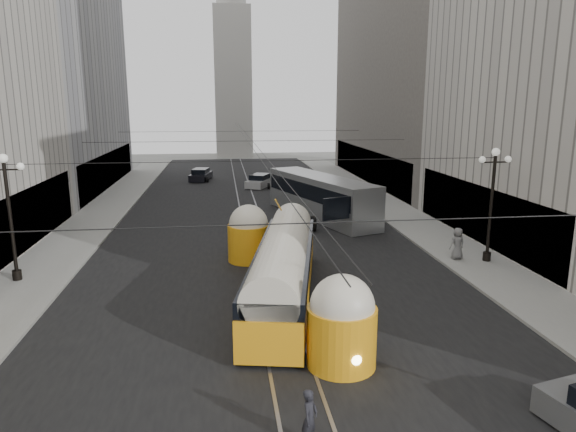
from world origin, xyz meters
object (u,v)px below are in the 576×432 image
object	(u,v)px
city_bus	(321,195)
pedestrian_sidewalk_right	(457,244)
streetcar	(284,266)
pedestrian_crossing_a	(310,418)

from	to	relation	value
city_bus	pedestrian_sidewalk_right	world-z (taller)	city_bus
streetcar	pedestrian_crossing_a	xyz separation A→B (m)	(-0.54, -10.31, -0.82)
city_bus	pedestrian_sidewalk_right	distance (m)	13.58
streetcar	pedestrian_sidewalk_right	distance (m)	11.50
pedestrian_crossing_a	streetcar	bearing A→B (deg)	29.74
pedestrian_crossing_a	pedestrian_sidewalk_right	distance (m)	18.55
pedestrian_sidewalk_right	city_bus	bearing A→B (deg)	-77.36
streetcar	pedestrian_crossing_a	size ratio (longest dim) A/B	9.33
streetcar	city_bus	xyz separation A→B (m)	(4.98, 16.93, 0.18)
pedestrian_crossing_a	pedestrian_sidewalk_right	world-z (taller)	pedestrian_sidewalk_right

